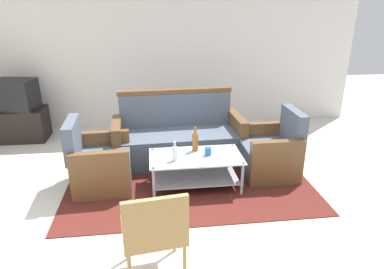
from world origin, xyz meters
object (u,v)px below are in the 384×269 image
object	(u,v)px
coffee_table	(196,166)
bottle_clear	(175,153)
cup	(208,151)
wicker_chair	(154,229)
bottle_brown	(195,142)
television	(16,95)
armchair_left	(100,165)
armchair_right	(270,153)
couch	(178,139)
tv_stand	(21,124)

from	to	relation	value
coffee_table	bottle_clear	xyz separation A→B (m)	(-0.26, -0.09, 0.23)
cup	wicker_chair	world-z (taller)	wicker_chair
bottle_clear	bottle_brown	size ratio (longest dim) A/B	0.77
coffee_table	television	bearing A→B (deg)	144.06
bottle_clear	wicker_chair	size ratio (longest dim) A/B	0.29
armchair_left	bottle_clear	world-z (taller)	armchair_left
bottle_clear	bottle_brown	world-z (taller)	bottle_brown
armchair_left	cup	bearing A→B (deg)	80.49
bottle_clear	bottle_brown	bearing A→B (deg)	43.09
armchair_right	cup	xyz separation A→B (m)	(-0.87, -0.23, 0.17)
couch	bottle_clear	xyz separation A→B (m)	(-0.12, -0.91, 0.19)
bottle_brown	wicker_chair	size ratio (longest dim) A/B	0.37
armchair_left	bottle_brown	world-z (taller)	armchair_left
armchair_right	tv_stand	xyz separation A→B (m)	(-3.64, 1.66, -0.03)
coffee_table	couch	bearing A→B (deg)	99.59
bottle_clear	tv_stand	world-z (taller)	bottle_clear
bottle_clear	wicker_chair	xyz separation A→B (m)	(-0.26, -1.37, -0.01)
couch	bottle_brown	size ratio (longest dim) A/B	5.86
cup	tv_stand	bearing A→B (deg)	145.71
cup	television	world-z (taller)	television
armchair_left	television	xyz separation A→B (m)	(-1.47, 1.74, 0.47)
tv_stand	television	distance (m)	0.50
wicker_chair	couch	bearing A→B (deg)	73.34
television	wicker_chair	distance (m)	3.98
armchair_right	bottle_brown	bearing A→B (deg)	94.67
couch	cup	bearing A→B (deg)	106.84
couch	bottle_clear	size ratio (longest dim) A/B	7.64
bottle_brown	cup	size ratio (longest dim) A/B	3.12
bottle_brown	wicker_chair	world-z (taller)	wicker_chair
couch	bottle_clear	distance (m)	0.94
cup	tv_stand	xyz separation A→B (m)	(-2.78, 1.89, -0.20)
bottle_clear	tv_stand	bearing A→B (deg)	139.91
couch	tv_stand	world-z (taller)	couch
couch	cup	distance (m)	0.87
armchair_left	cup	xyz separation A→B (m)	(1.30, -0.15, 0.17)
armchair_right	tv_stand	world-z (taller)	armchair_right
wicker_chair	coffee_table	bearing A→B (deg)	63.33
bottle_brown	cup	bearing A→B (deg)	-48.51
armchair_left	tv_stand	bearing A→B (deg)	-142.42
couch	wicker_chair	xyz separation A→B (m)	(-0.38, -2.29, 0.18)
cup	couch	bearing A→B (deg)	109.59
armchair_right	television	xyz separation A→B (m)	(-3.64, 1.66, 0.47)
wicker_chair	bottle_clear	bearing A→B (deg)	71.95
coffee_table	television	world-z (taller)	television
armchair_left	bottle_brown	size ratio (longest dim) A/B	2.72
coffee_table	armchair_left	bearing A→B (deg)	171.97
couch	television	world-z (taller)	television
cup	television	xyz separation A→B (m)	(-2.78, 1.90, 0.30)
bottle_brown	television	bearing A→B (deg)	146.57
coffee_table	tv_stand	xyz separation A→B (m)	(-2.63, 1.90, -0.01)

